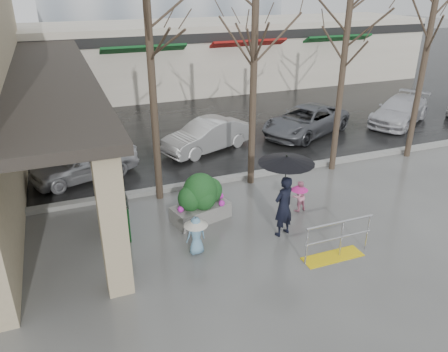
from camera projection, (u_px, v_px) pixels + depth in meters
ground at (265, 243)px, 11.64m from camera, size 120.00×120.00×0.00m
street_asphalt at (125, 79)px, 30.29m from camera, size 120.00×36.00×0.01m
curb at (214, 181)px, 15.00m from camera, size 120.00×0.30×0.15m
canopy_slab at (46, 66)px, 15.34m from camera, size 2.80×18.00×0.25m
pillar_front at (113, 222)px, 9.20m from camera, size 0.55×0.55×3.50m
pillar_back at (85, 130)px, 14.72m from camera, size 0.55×0.55×3.50m
storefront_row at (167, 57)px, 26.70m from camera, size 34.00×6.74×4.00m
handrail at (336, 244)px, 10.91m from camera, size 1.90×0.50×1.03m
tree_west at (149, 32)px, 11.92m from camera, size 3.20×3.20×6.80m
tree_midwest at (255, 23)px, 12.91m from camera, size 3.20×3.20×7.00m
tree_mideast at (347, 31)px, 14.15m from camera, size 3.20×3.20×6.50m
tree_east at (434, 11)px, 15.09m from camera, size 3.20×3.20×7.20m
woman at (285, 185)px, 11.43m from camera, size 1.47×1.47×2.35m
child_pink at (299, 194)px, 13.04m from camera, size 0.53×0.53×0.96m
child_blue at (196, 232)px, 10.97m from camera, size 0.61×0.61×1.04m
planter at (201, 198)px, 12.51m from camera, size 1.81×1.22×1.44m
news_boxes at (118, 209)px, 12.21m from camera, size 0.55×1.97×1.09m
car_a at (84, 161)px, 15.17m from camera, size 3.97×2.54×1.26m
car_b at (207, 136)px, 17.62m from camera, size 4.05×2.59×1.26m
car_c at (306, 121)px, 19.45m from camera, size 4.99×3.77×1.26m
car_d at (400, 111)px, 20.93m from camera, size 4.64×3.70×1.26m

